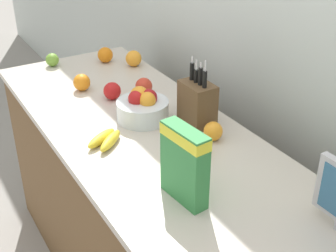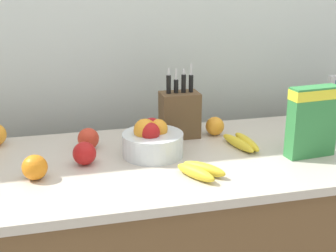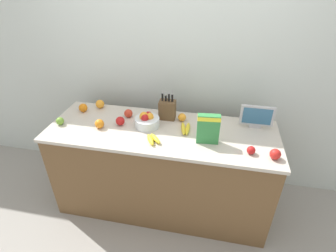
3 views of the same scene
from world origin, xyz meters
name	(u,v)px [view 1 (image 1 of 3)]	position (x,y,z in m)	size (l,w,h in m)	color
wall_back	(271,20)	(0.00, 0.58, 1.30)	(9.00, 0.06, 2.60)	silver
counter	(153,224)	(0.00, 0.00, 0.46)	(2.03, 0.72, 0.92)	brown
knife_block	(197,103)	(0.01, 0.21, 1.01)	(0.15, 0.10, 0.29)	brown
cereal_box	(185,161)	(0.41, -0.11, 1.06)	(0.19, 0.08, 0.26)	#338442
fruit_bowl	(143,107)	(-0.14, 0.04, 0.97)	(0.22, 0.22, 0.14)	silver
banana_bunch_left	(187,153)	(0.21, 0.03, 0.94)	(0.10, 0.20, 0.04)	yellow
banana_bunch_right	(106,139)	(-0.03, -0.18, 0.94)	(0.16, 0.17, 0.04)	yellow
apple_near_bananas	(144,86)	(-0.36, 0.16, 0.96)	(0.08, 0.08, 0.08)	red
apple_rightmost	(52,60)	(-0.92, -0.09, 0.95)	(0.07, 0.07, 0.07)	#6B9E33
apple_rear	(112,91)	(-0.38, 0.01, 0.96)	(0.08, 0.08, 0.08)	red
orange_front_left	(105,55)	(-0.83, 0.18, 0.96)	(0.08, 0.08, 0.08)	orange
orange_front_center	(82,82)	(-0.55, -0.07, 0.96)	(0.08, 0.08, 0.08)	orange
orange_mid_left	(134,58)	(-0.70, 0.28, 0.96)	(0.09, 0.09, 0.09)	orange
orange_near_bowl	(213,131)	(0.15, 0.19, 0.95)	(0.08, 0.08, 0.08)	orange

